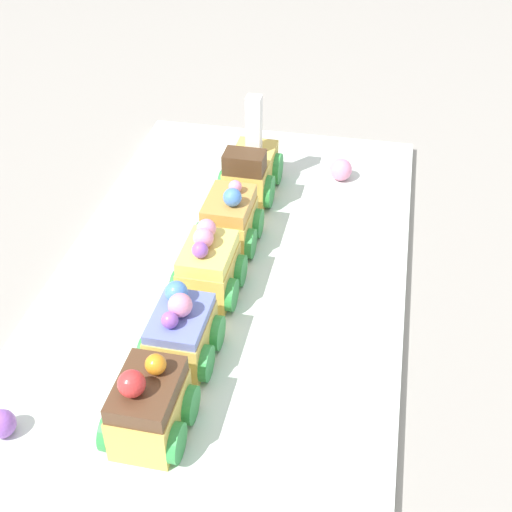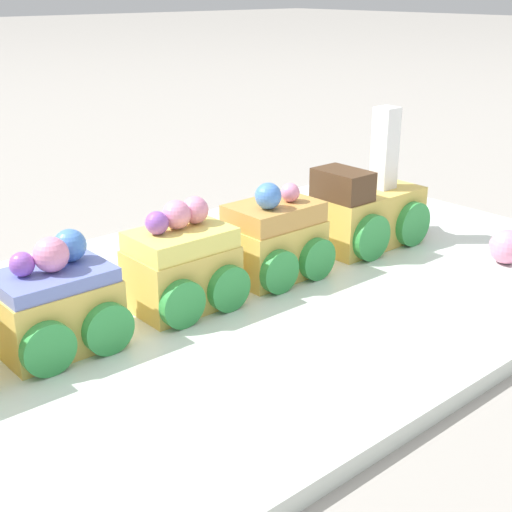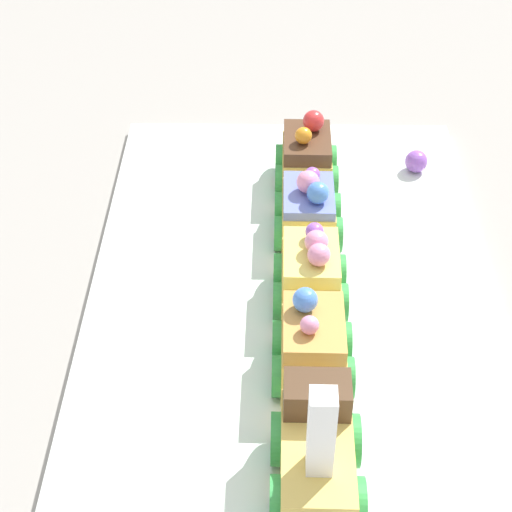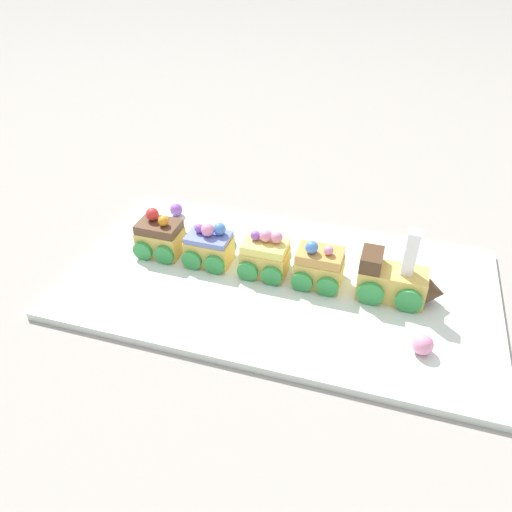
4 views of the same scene
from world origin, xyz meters
The scene contains 9 objects.
ground_plane centered at (0.00, 0.00, 0.00)m, with size 10.00×10.00×0.00m, color gray.
display_board centered at (0.00, 0.00, 0.01)m, with size 0.66×0.36×0.01m, color silver.
cake_train_locomotive centered at (0.17, 0.01, 0.04)m, with size 0.12×0.06×0.12m.
cake_car_caramel centered at (0.06, 0.01, 0.04)m, with size 0.07×0.06×0.08m.
cake_car_lemon centered at (-0.03, 0.01, 0.04)m, with size 0.07×0.06×0.08m.
cake_car_blueberry centered at (-0.12, 0.01, 0.04)m, with size 0.07×0.06×0.07m.
cake_car_chocolate centered at (-0.21, 0.02, 0.04)m, with size 0.07×0.06×0.08m.
gumball_pink centered at (0.22, -0.09, 0.03)m, with size 0.03×0.03×0.03m, color pink.
gumball_purple centered at (-0.23, 0.13, 0.02)m, with size 0.02×0.02×0.02m, color #9956C6.
Camera 4 is at (0.14, -0.60, 0.50)m, focal length 35.00 mm.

